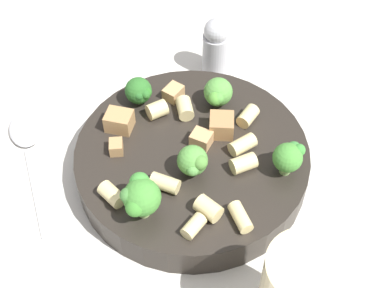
# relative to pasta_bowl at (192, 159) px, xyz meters

# --- Properties ---
(ground_plane) EXTENTS (2.00, 2.00, 0.00)m
(ground_plane) POSITION_rel_pasta_bowl_xyz_m (0.00, 0.00, -0.02)
(ground_plane) COLOR beige
(pasta_bowl) EXTENTS (0.25, 0.25, 0.04)m
(pasta_bowl) POSITION_rel_pasta_bowl_xyz_m (0.00, 0.00, 0.00)
(pasta_bowl) COLOR #28231E
(pasta_bowl) RESTS_ON ground_plane
(broccoli_floret_0) EXTENTS (0.04, 0.03, 0.04)m
(broccoli_floret_0) POSITION_rel_pasta_bowl_xyz_m (0.06, -0.03, 0.04)
(broccoli_floret_0) COLOR #9EC175
(broccoli_floret_0) RESTS_ON pasta_bowl
(broccoli_floret_1) EXTENTS (0.03, 0.03, 0.03)m
(broccoli_floret_1) POSITION_rel_pasta_bowl_xyz_m (0.07, 0.06, 0.03)
(broccoli_floret_1) COLOR #9EC175
(broccoli_floret_1) RESTS_ON pasta_bowl
(broccoli_floret_2) EXTENTS (0.04, 0.04, 0.04)m
(broccoli_floret_2) POSITION_rel_pasta_bowl_xyz_m (-0.08, 0.05, 0.04)
(broccoli_floret_2) COLOR #93B766
(broccoli_floret_2) RESTS_ON pasta_bowl
(broccoli_floret_3) EXTENTS (0.03, 0.03, 0.04)m
(broccoli_floret_3) POSITION_rel_pasta_bowl_xyz_m (-0.03, -0.09, 0.04)
(broccoli_floret_3) COLOR #84AD60
(broccoli_floret_3) RESTS_ON pasta_bowl
(broccoli_floret_4) EXTENTS (0.03, 0.03, 0.04)m
(broccoli_floret_4) POSITION_rel_pasta_bowl_xyz_m (-0.03, 0.00, 0.04)
(broccoli_floret_4) COLOR #93B766
(broccoli_floret_4) RESTS_ON pasta_bowl
(rigatoni_0) EXTENTS (0.03, 0.03, 0.02)m
(rigatoni_0) POSITION_rel_pasta_bowl_xyz_m (0.00, -0.05, 0.02)
(rigatoni_0) COLOR beige
(rigatoni_0) RESTS_ON pasta_bowl
(rigatoni_1) EXTENTS (0.03, 0.03, 0.01)m
(rigatoni_1) POSITION_rel_pasta_bowl_xyz_m (-0.10, 0.00, 0.02)
(rigatoni_1) COLOR beige
(rigatoni_1) RESTS_ON pasta_bowl
(rigatoni_2) EXTENTS (0.03, 0.02, 0.01)m
(rigatoni_2) POSITION_rel_pasta_bowl_xyz_m (-0.09, -0.04, 0.02)
(rigatoni_2) COLOR beige
(rigatoni_2) RESTS_ON pasta_bowl
(rigatoni_3) EXTENTS (0.03, 0.03, 0.02)m
(rigatoni_3) POSITION_rel_pasta_bowl_xyz_m (-0.02, -0.05, 0.02)
(rigatoni_3) COLOR beige
(rigatoni_3) RESTS_ON pasta_bowl
(rigatoni_4) EXTENTS (0.03, 0.03, 0.02)m
(rigatoni_4) POSITION_rel_pasta_bowl_xyz_m (-0.06, 0.08, 0.02)
(rigatoni_4) COLOR beige
(rigatoni_4) RESTS_ON pasta_bowl
(rigatoni_5) EXTENTS (0.03, 0.03, 0.02)m
(rigatoni_5) POSITION_rel_pasta_bowl_xyz_m (-0.05, 0.03, 0.02)
(rigatoni_5) COLOR beige
(rigatoni_5) RESTS_ON pasta_bowl
(rigatoni_6) EXTENTS (0.03, 0.03, 0.02)m
(rigatoni_6) POSITION_rel_pasta_bowl_xyz_m (0.05, 0.04, 0.02)
(rigatoni_6) COLOR beige
(rigatoni_6) RESTS_ON pasta_bowl
(rigatoni_7) EXTENTS (0.03, 0.03, 0.02)m
(rigatoni_7) POSITION_rel_pasta_bowl_xyz_m (-0.08, -0.01, 0.02)
(rigatoni_7) COLOR beige
(rigatoni_7) RESTS_ON pasta_bowl
(rigatoni_8) EXTENTS (0.03, 0.02, 0.02)m
(rigatoni_8) POSITION_rel_pasta_bowl_xyz_m (0.05, 0.01, 0.02)
(rigatoni_8) COLOR beige
(rigatoni_8) RESTS_ON pasta_bowl
(rigatoni_9) EXTENTS (0.03, 0.03, 0.02)m
(rigatoni_9) POSITION_rel_pasta_bowl_xyz_m (0.04, -0.06, 0.02)
(rigatoni_9) COLOR beige
(rigatoni_9) RESTS_ON pasta_bowl
(chicken_chunk_0) EXTENTS (0.03, 0.03, 0.02)m
(chicken_chunk_0) POSITION_rel_pasta_bowl_xyz_m (0.01, -0.01, 0.02)
(chicken_chunk_0) COLOR tan
(chicken_chunk_0) RESTS_ON pasta_bowl
(chicken_chunk_1) EXTENTS (0.02, 0.01, 0.01)m
(chicken_chunk_1) POSITION_rel_pasta_bowl_xyz_m (-0.00, 0.08, 0.02)
(chicken_chunk_1) COLOR tan
(chicken_chunk_1) RESTS_ON pasta_bowl
(chicken_chunk_2) EXTENTS (0.03, 0.03, 0.02)m
(chicken_chunk_2) POSITION_rel_pasta_bowl_xyz_m (0.03, 0.08, 0.03)
(chicken_chunk_2) COLOR tan
(chicken_chunk_2) RESTS_ON pasta_bowl
(chicken_chunk_3) EXTENTS (0.03, 0.03, 0.01)m
(chicken_chunk_3) POSITION_rel_pasta_bowl_xyz_m (0.08, 0.02, 0.02)
(chicken_chunk_3) COLOR tan
(chicken_chunk_3) RESTS_ON pasta_bowl
(chicken_chunk_4) EXTENTS (0.03, 0.03, 0.02)m
(chicken_chunk_4) POSITION_rel_pasta_bowl_xyz_m (0.02, -0.03, 0.03)
(chicken_chunk_4) COLOR #A87A4C
(chicken_chunk_4) RESTS_ON pasta_bowl
(pepper_shaker) EXTENTS (0.03, 0.03, 0.08)m
(pepper_shaker) POSITION_rel_pasta_bowl_xyz_m (0.16, -0.03, 0.02)
(pepper_shaker) COLOR #B2B2B7
(pepper_shaker) RESTS_ON ground_plane
(spoon) EXTENTS (0.18, 0.08, 0.01)m
(spoon) POSITION_rel_pasta_bowl_xyz_m (0.04, 0.19, -0.02)
(spoon) COLOR silver
(spoon) RESTS_ON ground_plane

